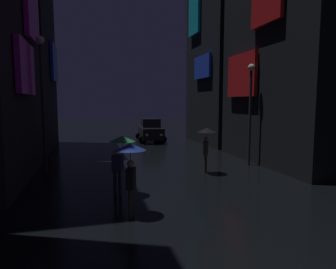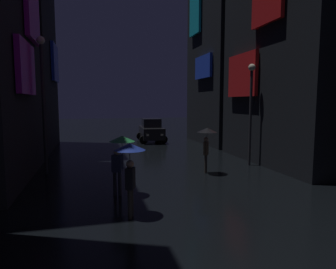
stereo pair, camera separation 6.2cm
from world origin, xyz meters
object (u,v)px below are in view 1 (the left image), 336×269
at_px(pedestrian_near_crossing_blue, 131,159).
at_px(streetlamp_right_far, 250,102).
at_px(car_distant, 150,130).
at_px(pedestrian_midstreet_left_black, 206,138).
at_px(pedestrian_foreground_left_green, 121,149).
at_px(streetlamp_left_far, 42,90).

bearing_deg(pedestrian_near_crossing_blue, streetlamp_right_far, 38.34).
height_order(pedestrian_near_crossing_blue, streetlamp_right_far, streetlamp_right_far).
xyz_separation_m(pedestrian_near_crossing_blue, car_distant, (3.79, 15.97, -0.74)).
bearing_deg(pedestrian_midstreet_left_black, pedestrian_near_crossing_blue, -133.19).
bearing_deg(pedestrian_near_crossing_blue, pedestrian_midstreet_left_black, 46.81).
distance_m(pedestrian_foreground_left_green, pedestrian_midstreet_left_black, 4.73).
relative_size(pedestrian_foreground_left_green, pedestrian_midstreet_left_black, 1.00).
relative_size(car_distant, streetlamp_left_far, 0.69).
xyz_separation_m(pedestrian_near_crossing_blue, streetlamp_left_far, (-3.10, 6.15, 2.14)).
distance_m(pedestrian_near_crossing_blue, car_distant, 16.43).
distance_m(pedestrian_midstreet_left_black, car_distant, 11.68).
bearing_deg(pedestrian_near_crossing_blue, car_distant, 76.64).
xyz_separation_m(pedestrian_midstreet_left_black, streetlamp_right_far, (2.84, 1.14, 1.61)).
bearing_deg(streetlamp_left_far, pedestrian_midstreet_left_black, -14.36).
height_order(pedestrian_midstreet_left_black, streetlamp_right_far, streetlamp_right_far).
xyz_separation_m(pedestrian_near_crossing_blue, pedestrian_midstreet_left_black, (4.06, 4.32, 0.00)).
xyz_separation_m(pedestrian_foreground_left_green, pedestrian_midstreet_left_black, (4.14, 2.30, 0.00)).
height_order(pedestrian_near_crossing_blue, car_distant, pedestrian_near_crossing_blue).
height_order(car_distant, streetlamp_left_far, streetlamp_left_far).
relative_size(pedestrian_foreground_left_green, streetlamp_left_far, 0.34).
distance_m(pedestrian_foreground_left_green, car_distant, 14.50).
height_order(pedestrian_foreground_left_green, streetlamp_left_far, streetlamp_left_far).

